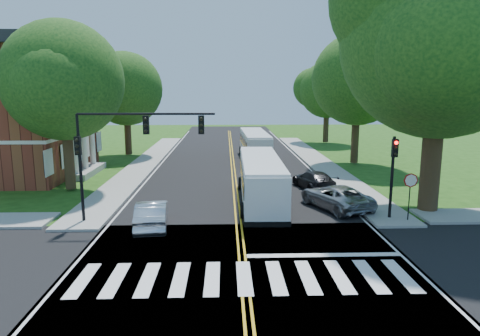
{
  "coord_description": "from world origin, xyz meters",
  "views": [
    {
      "loc": [
        -0.68,
        -15.53,
        6.99
      ],
      "look_at": [
        0.18,
        9.29,
        2.4
      ],
      "focal_mm": 32.0,
      "sensor_mm": 36.0,
      "label": 1
    }
  ],
  "objects_px": {
    "signal_ne": "(393,166)",
    "bus_lead": "(261,179)",
    "signal_nw": "(124,141)",
    "hatchback": "(152,214)",
    "suv": "(336,197)",
    "bus_follow": "(255,145)",
    "dark_sedan": "(314,180)"
  },
  "relations": [
    {
      "from": "bus_follow",
      "to": "dark_sedan",
      "type": "height_order",
      "value": "bus_follow"
    },
    {
      "from": "signal_nw",
      "to": "hatchback",
      "type": "distance_m",
      "value": 4.02
    },
    {
      "from": "suv",
      "to": "bus_follow",
      "type": "bearing_deg",
      "value": -100.16
    },
    {
      "from": "hatchback",
      "to": "suv",
      "type": "distance_m",
      "value": 10.79
    },
    {
      "from": "signal_nw",
      "to": "suv",
      "type": "xyz_separation_m",
      "value": [
        11.69,
        2.4,
        -3.66
      ]
    },
    {
      "from": "signal_nw",
      "to": "suv",
      "type": "relative_size",
      "value": 1.4
    },
    {
      "from": "bus_lead",
      "to": "suv",
      "type": "height_order",
      "value": "bus_lead"
    },
    {
      "from": "signal_nw",
      "to": "bus_follow",
      "type": "relative_size",
      "value": 0.66
    },
    {
      "from": "signal_nw",
      "to": "dark_sedan",
      "type": "distance_m",
      "value": 14.09
    },
    {
      "from": "signal_nw",
      "to": "hatchback",
      "type": "xyz_separation_m",
      "value": [
        1.42,
        -0.89,
        -3.65
      ]
    },
    {
      "from": "bus_lead",
      "to": "hatchback",
      "type": "xyz_separation_m",
      "value": [
        -5.94,
        -4.82,
        -0.77
      ]
    },
    {
      "from": "bus_lead",
      "to": "hatchback",
      "type": "relative_size",
      "value": 2.52
    },
    {
      "from": "hatchback",
      "to": "suv",
      "type": "height_order",
      "value": "hatchback"
    },
    {
      "from": "signal_ne",
      "to": "bus_lead",
      "type": "xyz_separation_m",
      "value": [
        -6.7,
        3.92,
        -1.47
      ]
    },
    {
      "from": "signal_nw",
      "to": "signal_ne",
      "type": "distance_m",
      "value": 14.13
    },
    {
      "from": "dark_sedan",
      "to": "suv",
      "type": "bearing_deg",
      "value": 80.17
    },
    {
      "from": "signal_ne",
      "to": "bus_lead",
      "type": "height_order",
      "value": "signal_ne"
    },
    {
      "from": "bus_follow",
      "to": "hatchback",
      "type": "xyz_separation_m",
      "value": [
        -6.7,
        -21.38,
        -0.76
      ]
    },
    {
      "from": "signal_ne",
      "to": "bus_follow",
      "type": "bearing_deg",
      "value": 106.18
    },
    {
      "from": "signal_nw",
      "to": "bus_follow",
      "type": "xyz_separation_m",
      "value": [
        8.11,
        20.49,
        -2.89
      ]
    },
    {
      "from": "hatchback",
      "to": "suv",
      "type": "xyz_separation_m",
      "value": [
        10.27,
        3.29,
        -0.0
      ]
    },
    {
      "from": "bus_lead",
      "to": "signal_nw",
      "type": "bearing_deg",
      "value": 29.05
    },
    {
      "from": "suv",
      "to": "hatchback",
      "type": "bearing_deg",
      "value": -3.6
    },
    {
      "from": "signal_ne",
      "to": "bus_lead",
      "type": "bearing_deg",
      "value": 149.64
    },
    {
      "from": "bus_follow",
      "to": "dark_sedan",
      "type": "xyz_separation_m",
      "value": [
        3.3,
        -13.11,
        -0.82
      ]
    },
    {
      "from": "signal_nw",
      "to": "dark_sedan",
      "type": "xyz_separation_m",
      "value": [
        11.42,
        7.38,
        -3.71
      ]
    },
    {
      "from": "signal_ne",
      "to": "bus_follow",
      "type": "relative_size",
      "value": 0.41
    },
    {
      "from": "dark_sedan",
      "to": "hatchback",
      "type": "bearing_deg",
      "value": 26.6
    },
    {
      "from": "bus_lead",
      "to": "dark_sedan",
      "type": "relative_size",
      "value": 2.43
    },
    {
      "from": "bus_follow",
      "to": "dark_sedan",
      "type": "bearing_deg",
      "value": 102.7
    },
    {
      "from": "bus_lead",
      "to": "signal_ne",
      "type": "bearing_deg",
      "value": 150.56
    },
    {
      "from": "bus_follow",
      "to": "dark_sedan",
      "type": "distance_m",
      "value": 13.54
    }
  ]
}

